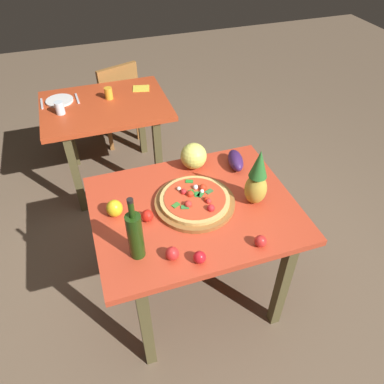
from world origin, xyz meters
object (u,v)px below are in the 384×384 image
(display_table, at_px, (194,219))
(knife_utensil, at_px, (77,98))
(napkin_folded, at_px, (141,88))
(melon, at_px, (194,156))
(dining_chair, at_px, (116,99))
(fork_utensil, at_px, (42,104))
(background_table, at_px, (107,116))
(tomato_at_corner, at_px, (172,253))
(tomato_near_board, at_px, (200,257))
(pizza_board, at_px, (195,202))
(drinking_glass_water, at_px, (60,108))
(dinner_plate, at_px, (60,101))
(pineapple_left, at_px, (257,180))
(pizza, at_px, (195,199))
(wine_bottle, at_px, (135,235))
(tomato_by_bottle, at_px, (147,216))
(eggplant, at_px, (236,160))
(bell_pepper, at_px, (114,208))
(tomato_beside_pepper, at_px, (260,241))
(drinking_glass_juice, at_px, (109,93))

(display_table, xyz_separation_m, knife_utensil, (-0.50, 1.52, 0.10))
(napkin_folded, bearing_deg, melon, -86.20)
(dining_chair, distance_m, melon, 1.70)
(dining_chair, height_order, knife_utensil, dining_chair)
(melon, relative_size, fork_utensil, 0.92)
(background_table, relative_size, tomato_at_corner, 14.89)
(tomato_near_board, bearing_deg, pizza_board, 74.45)
(background_table, distance_m, drinking_glass_water, 0.39)
(pizza_board, relative_size, dinner_plate, 2.08)
(tomato_near_board, relative_size, drinking_glass_water, 0.65)
(pizza_board, height_order, pineapple_left, pineapple_left)
(background_table, distance_m, melon, 1.12)
(pineapple_left, distance_m, melon, 0.48)
(fork_utensil, bearing_deg, dinner_plate, -1.73)
(pizza, height_order, tomato_at_corner, pizza)
(knife_utensil, bearing_deg, dinner_plate, 176.88)
(tomato_at_corner, bearing_deg, dinner_plate, 103.09)
(dining_chair, distance_m, tomato_at_corner, 2.32)
(tomato_near_board, height_order, napkin_folded, tomato_near_board)
(pizza_board, height_order, pizza, pizza)
(display_table, relative_size, melon, 6.89)
(wine_bottle, height_order, tomato_by_bottle, wine_bottle)
(fork_utensil, xyz_separation_m, knife_utensil, (0.28, 0.00, 0.00))
(napkin_folded, bearing_deg, display_table, -91.37)
(display_table, xyz_separation_m, eggplant, (0.37, 0.27, 0.14))
(eggplant, relative_size, napkin_folded, 1.43)
(bell_pepper, xyz_separation_m, napkin_folded, (0.47, 1.46, -0.04))
(pizza, bearing_deg, bell_pepper, 171.94)
(pineapple_left, height_order, tomato_at_corner, pineapple_left)
(pizza, height_order, napkin_folded, pizza)
(dining_chair, height_order, napkin_folded, dining_chair)
(bell_pepper, xyz_separation_m, knife_utensil, (-0.07, 1.44, -0.04))
(tomato_at_corner, bearing_deg, napkin_folded, 82.14)
(pizza, bearing_deg, wine_bottle, -146.81)
(knife_utensil, bearing_deg, dining_chair, 49.07)
(pineapple_left, height_order, tomato_beside_pepper, pineapple_left)
(melon, distance_m, tomato_at_corner, 0.74)
(pizza_board, relative_size, pizza, 1.15)
(tomato_by_bottle, bearing_deg, drinking_glass_juice, 89.16)
(display_table, xyz_separation_m, wine_bottle, (-0.37, -0.23, 0.24))
(eggplant, xyz_separation_m, drinking_glass_juice, (-0.62, 1.17, 0.00))
(melon, distance_m, dinner_plate, 1.40)
(dining_chair, distance_m, tomato_by_bottle, 2.04)
(fork_utensil, height_order, napkin_folded, fork_utensil)
(tomato_beside_pepper, bearing_deg, napkin_folded, 95.65)
(wine_bottle, bearing_deg, fork_utensil, 103.18)
(pizza_board, bearing_deg, tomato_at_corner, -124.78)
(pineapple_left, relative_size, fork_utensil, 1.97)
(tomato_near_board, height_order, dinner_plate, tomato_near_board)
(tomato_at_corner, bearing_deg, knife_utensil, 98.88)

